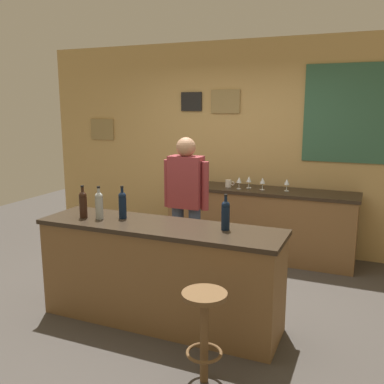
% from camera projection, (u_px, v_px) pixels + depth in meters
% --- Properties ---
extents(ground_plane, '(10.00, 10.00, 0.00)m').
position_uv_depth(ground_plane, '(179.00, 303.00, 4.32)').
color(ground_plane, '#423D38').
extents(back_wall, '(6.00, 0.09, 2.80)m').
position_uv_depth(back_wall, '(242.00, 145.00, 5.86)').
color(back_wall, tan).
rests_on(back_wall, ground_plane).
extents(bar_counter, '(2.22, 0.60, 0.92)m').
position_uv_depth(bar_counter, '(160.00, 273.00, 3.87)').
color(bar_counter, brown).
rests_on(bar_counter, ground_plane).
extents(side_counter, '(2.43, 0.56, 0.90)m').
position_uv_depth(side_counter, '(259.00, 223.00, 5.57)').
color(side_counter, brown).
rests_on(side_counter, ground_plane).
extents(bartender, '(0.52, 0.21, 1.62)m').
position_uv_depth(bartender, '(186.00, 200.00, 4.66)').
color(bartender, '#384766').
rests_on(bartender, ground_plane).
extents(bar_stool, '(0.32, 0.32, 0.68)m').
position_uv_depth(bar_stool, '(204.00, 322.00, 3.00)').
color(bar_stool, brown).
rests_on(bar_stool, ground_plane).
extents(wine_bottle_a, '(0.07, 0.07, 0.31)m').
position_uv_depth(wine_bottle_a, '(83.00, 203.00, 3.98)').
color(wine_bottle_a, black).
rests_on(wine_bottle_a, bar_counter).
extents(wine_bottle_b, '(0.07, 0.07, 0.31)m').
position_uv_depth(wine_bottle_b, '(99.00, 204.00, 3.94)').
color(wine_bottle_b, '#999E99').
rests_on(wine_bottle_b, bar_counter).
extents(wine_bottle_c, '(0.07, 0.07, 0.31)m').
position_uv_depth(wine_bottle_c, '(122.00, 204.00, 3.95)').
color(wine_bottle_c, black).
rests_on(wine_bottle_c, bar_counter).
extents(wine_bottle_d, '(0.07, 0.07, 0.31)m').
position_uv_depth(wine_bottle_d, '(226.00, 214.00, 3.59)').
color(wine_bottle_d, black).
rests_on(wine_bottle_d, bar_counter).
extents(wine_glass_a, '(0.07, 0.07, 0.16)m').
position_uv_depth(wine_glass_a, '(239.00, 180.00, 5.47)').
color(wine_glass_a, silver).
rests_on(wine_glass_a, side_counter).
extents(wine_glass_b, '(0.07, 0.07, 0.16)m').
position_uv_depth(wine_glass_b, '(249.00, 180.00, 5.53)').
color(wine_glass_b, silver).
rests_on(wine_glass_b, side_counter).
extents(wine_glass_c, '(0.07, 0.07, 0.16)m').
position_uv_depth(wine_glass_c, '(263.00, 181.00, 5.41)').
color(wine_glass_c, silver).
rests_on(wine_glass_c, side_counter).
extents(wine_glass_d, '(0.07, 0.07, 0.16)m').
position_uv_depth(wine_glass_d, '(287.00, 182.00, 5.33)').
color(wine_glass_d, silver).
rests_on(wine_glass_d, side_counter).
extents(coffee_mug, '(0.12, 0.08, 0.09)m').
position_uv_depth(coffee_mug, '(229.00, 183.00, 5.60)').
color(coffee_mug, silver).
rests_on(coffee_mug, side_counter).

